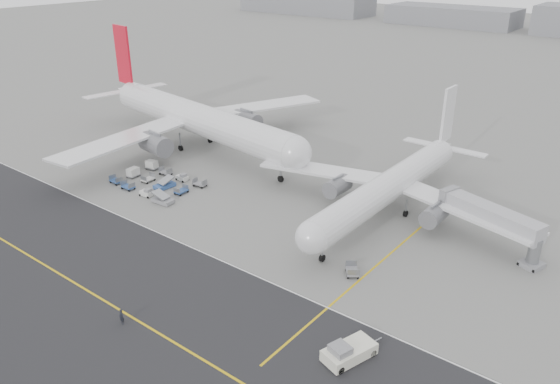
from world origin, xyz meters
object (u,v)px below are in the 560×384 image
Objects in this scene: jet_bridge at (491,218)px; pushback_tug at (348,352)px; ground_crew_a at (121,317)px; airliner_b at (391,185)px; airliner_a at (195,118)px.

pushback_tug is at bearing -78.49° from jet_bridge.
airliner_b is at bearing 82.46° from ground_crew_a.
airliner_a reaches higher than airliner_b.
airliner_b is 16.55m from jet_bridge.
airliner_a is 61.47m from ground_crew_a.
airliner_b is 46.76m from ground_crew_a.
airliner_b reaches higher than pushback_tug.
airliner_b is (48.15, -3.07, -1.75)m from airliner_a.
airliner_a is 72.00m from pushback_tug.
airliner_a is 48.28m from airliner_b.
jet_bridge is at bearing 101.32° from pushback_tug.
airliner_a is at bearing 165.76° from pushback_tug.
airliner_b is 2.90× the size of jet_bridge.
airliner_b is at bearing 128.06° from pushback_tug.
airliner_a is at bearing 133.45° from ground_crew_a.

